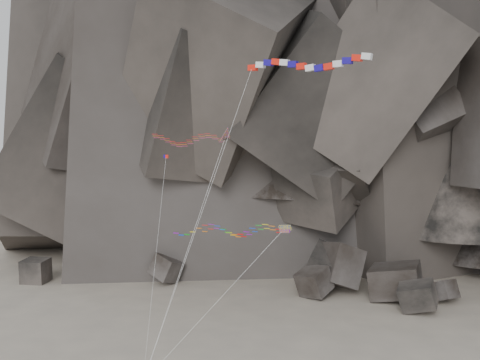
% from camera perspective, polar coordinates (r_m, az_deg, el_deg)
% --- Properties ---
extents(headland, '(110.00, 70.00, 84.00)m').
position_cam_1_polar(headland, '(126.21, 6.12, 12.59)').
color(headland, '#4C443E').
rests_on(headland, ground).
extents(boulder_field, '(68.10, 15.42, 8.55)m').
position_cam_1_polar(boulder_field, '(93.01, 7.96, -9.32)').
color(boulder_field, '#47423F').
rests_on(boulder_field, ground).
extents(delta_kite, '(8.85, 8.11, 23.69)m').
position_cam_1_polar(delta_kite, '(60.54, -5.24, 3.92)').
color(delta_kite, red).
rests_on(delta_kite, ground).
extents(banner_kite, '(20.22, 5.31, 29.74)m').
position_cam_1_polar(banner_kite, '(53.79, 6.23, 10.77)').
color(banner_kite, red).
rests_on(banner_kite, ground).
extents(parafoil_kite, '(13.02, 6.01, 14.57)m').
position_cam_1_polar(parafoil_kite, '(58.44, -1.53, -4.74)').
color(parafoil_kite, yellow).
rests_on(parafoil_kite, ground).
extents(pennant_kite, '(1.27, 8.76, 20.72)m').
position_cam_1_polar(pennant_kite, '(61.47, -7.50, -2.17)').
color(pennant_kite, red).
rests_on(pennant_kite, ground).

